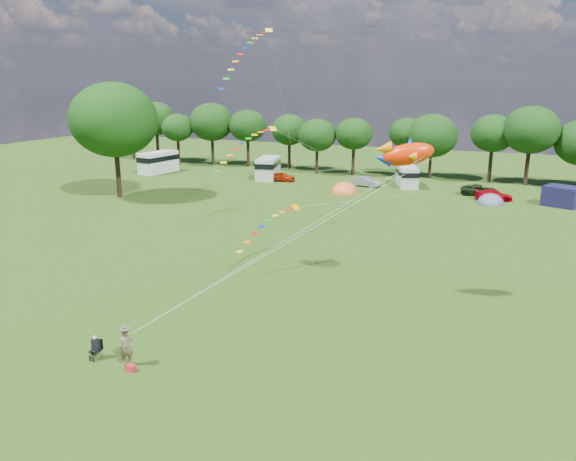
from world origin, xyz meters
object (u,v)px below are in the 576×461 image
at_px(campervan_b, 268,167).
at_px(campervan_a, 158,162).
at_px(kite_flyer, 126,347).
at_px(fish_kite, 403,154).
at_px(big_tree, 114,120).
at_px(car_b, 366,182).
at_px(campervan_c, 407,176).
at_px(tent_greyblue, 490,204).
at_px(tent_orange, 344,193).
at_px(car_a, 282,177).
at_px(car_c, 494,195).
at_px(car_d, 480,190).
at_px(camp_chair, 96,345).

bearing_deg(campervan_b, campervan_a, 81.99).
distance_m(kite_flyer, fish_kite, 19.01).
xyz_separation_m(big_tree, campervan_b, (10.76, 18.65, -7.44)).
distance_m(car_b, campervan_c, 5.44).
bearing_deg(tent_greyblue, tent_orange, -179.25).
relative_size(campervan_c, tent_greyblue, 1.74).
xyz_separation_m(campervan_c, tent_greyblue, (10.83, -7.10, -1.39)).
xyz_separation_m(campervan_b, tent_orange, (12.97, -5.80, -1.56)).
height_order(tent_orange, kite_flyer, kite_flyer).
bearing_deg(car_a, car_c, -98.29).
bearing_deg(car_d, campervan_a, 90.00).
relative_size(car_b, camp_chair, 2.87).
bearing_deg(big_tree, campervan_c, 33.97).
bearing_deg(car_b, fish_kite, -150.85).
bearing_deg(car_a, campervan_c, -84.02).
bearing_deg(tent_orange, car_a, 156.41).
bearing_deg(campervan_a, car_d, -81.17).
xyz_separation_m(car_b, fish_kite, (11.94, -36.82, 8.55)).
xyz_separation_m(car_c, car_d, (-1.65, 2.38, 0.03)).
height_order(campervan_b, camp_chair, campervan_b).
height_order(car_c, tent_orange, tent_orange).
distance_m(campervan_c, fish_kite, 40.45).
relative_size(campervan_c, fish_kite, 1.51).
distance_m(car_d, tent_orange, 16.29).
xyz_separation_m(tent_greyblue, kite_flyer, (-13.98, -45.73, 0.93)).
height_order(big_tree, car_c, big_tree).
bearing_deg(car_b, camp_chair, -168.95).
bearing_deg(big_tree, car_a, 52.24).
height_order(big_tree, car_d, big_tree).
height_order(camp_chair, fish_kite, fish_kite).
bearing_deg(campervan_a, car_a, -80.94).
relative_size(car_a, tent_orange, 1.02).
bearing_deg(campervan_a, kite_flyer, -137.94).
height_order(car_d, campervan_c, campervan_c).
bearing_deg(campervan_a, tent_orange, -89.69).
distance_m(campervan_a, kite_flyer, 59.85).
distance_m(car_c, campervan_b, 30.43).
height_order(campervan_c, fish_kite, fish_kite).
distance_m(car_d, kite_flyer, 51.73).
xyz_separation_m(tent_orange, fish_kite, (13.28, -31.74, 9.16)).
distance_m(camp_chair, fish_kite, 20.17).
relative_size(big_tree, car_a, 3.57).
height_order(car_a, campervan_b, campervan_b).
bearing_deg(campervan_c, kite_flyer, 156.98).
height_order(car_b, tent_orange, tent_orange).
distance_m(car_d, tent_greyblue, 4.74).
height_order(car_b, tent_greyblue, car_b).
distance_m(campervan_b, campervan_c, 19.25).
bearing_deg(camp_chair, campervan_a, 114.39).
bearing_deg(camp_chair, car_c, 63.53).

